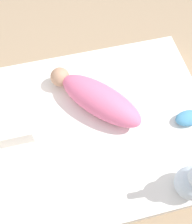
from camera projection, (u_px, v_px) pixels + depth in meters
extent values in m
plane|color=#9E8466|center=(92.00, 136.00, 1.57)|extent=(12.00, 12.00, 0.00)
cube|color=white|center=(92.00, 131.00, 1.51)|extent=(1.34, 1.04, 0.15)
ellipsoid|color=pink|center=(101.00, 100.00, 1.43)|extent=(0.47, 0.50, 0.16)
sphere|color=tan|center=(60.00, 77.00, 1.51)|extent=(0.11, 0.11, 0.11)
cube|color=white|center=(4.00, 113.00, 1.42)|extent=(0.28, 0.37, 0.10)
sphere|color=silver|center=(191.00, 183.00, 1.22)|extent=(0.16, 0.16, 0.16)
ellipsoid|color=#4C99C6|center=(189.00, 118.00, 1.43)|extent=(0.15, 0.09, 0.06)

